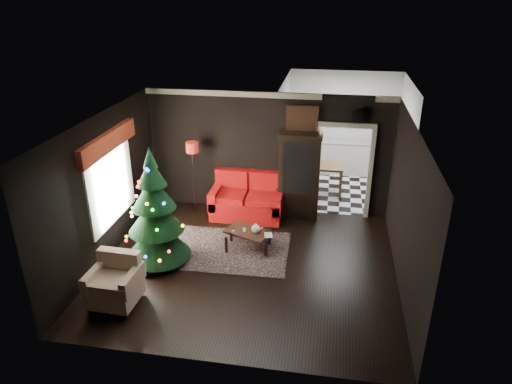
% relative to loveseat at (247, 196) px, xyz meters
% --- Properties ---
extents(floor, '(5.50, 5.50, 0.00)m').
position_rel_loveseat_xyz_m(floor, '(0.40, -2.05, -0.50)').
color(floor, black).
rests_on(floor, ground).
extents(ceiling, '(5.50, 5.50, 0.00)m').
position_rel_loveseat_xyz_m(ceiling, '(0.40, -2.05, 2.30)').
color(ceiling, white).
rests_on(ceiling, ground).
extents(wall_back, '(5.50, 0.00, 5.50)m').
position_rel_loveseat_xyz_m(wall_back, '(0.40, 0.45, 0.90)').
color(wall_back, black).
rests_on(wall_back, ground).
extents(wall_front, '(5.50, 0.00, 5.50)m').
position_rel_loveseat_xyz_m(wall_front, '(0.40, -4.55, 0.90)').
color(wall_front, black).
rests_on(wall_front, ground).
extents(wall_left, '(0.00, 5.50, 5.50)m').
position_rel_loveseat_xyz_m(wall_left, '(-2.35, -2.05, 0.90)').
color(wall_left, black).
rests_on(wall_left, ground).
extents(wall_right, '(0.00, 5.50, 5.50)m').
position_rel_loveseat_xyz_m(wall_right, '(3.15, -2.05, 0.90)').
color(wall_right, black).
rests_on(wall_right, ground).
extents(doorway, '(1.10, 0.10, 2.10)m').
position_rel_loveseat_xyz_m(doorway, '(2.10, 0.45, 0.55)').
color(doorway, beige).
rests_on(doorway, ground).
extents(left_window, '(0.05, 1.60, 1.40)m').
position_rel_loveseat_xyz_m(left_window, '(-2.31, -1.85, 0.95)').
color(left_window, white).
rests_on(left_window, wall_left).
extents(valance, '(0.12, 2.10, 0.35)m').
position_rel_loveseat_xyz_m(valance, '(-2.23, -1.85, 1.77)').
color(valance, maroon).
rests_on(valance, wall_left).
extents(kitchen_floor, '(3.00, 3.00, 0.00)m').
position_rel_loveseat_xyz_m(kitchen_floor, '(2.10, 1.95, -0.50)').
color(kitchen_floor, white).
rests_on(kitchen_floor, ground).
extents(kitchen_window, '(0.70, 0.06, 0.70)m').
position_rel_loveseat_xyz_m(kitchen_window, '(2.10, 3.40, 1.20)').
color(kitchen_window, white).
rests_on(kitchen_window, ground).
extents(rug, '(2.41, 1.78, 0.01)m').
position_rel_loveseat_xyz_m(rug, '(-0.08, -1.54, -0.49)').
color(rug, '#48323F').
rests_on(rug, ground).
extents(loveseat, '(1.70, 0.90, 1.00)m').
position_rel_loveseat_xyz_m(loveseat, '(0.00, 0.00, 0.00)').
color(loveseat, '#980E06').
rests_on(loveseat, ground).
extents(curio_cabinet, '(0.90, 0.45, 1.90)m').
position_rel_loveseat_xyz_m(curio_cabinet, '(1.15, 0.22, 0.45)').
color(curio_cabinet, black).
rests_on(curio_cabinet, ground).
extents(floor_lamp, '(0.37, 0.37, 1.76)m').
position_rel_loveseat_xyz_m(floor_lamp, '(-1.24, 0.03, 0.33)').
color(floor_lamp, black).
rests_on(floor_lamp, ground).
extents(christmas_tree, '(1.61, 1.61, 2.37)m').
position_rel_loveseat_xyz_m(christmas_tree, '(-1.34, -2.12, 0.55)').
color(christmas_tree, black).
rests_on(christmas_tree, ground).
extents(armchair, '(0.81, 0.81, 0.79)m').
position_rel_loveseat_xyz_m(armchair, '(-1.58, -3.51, -0.04)').
color(armchair, beige).
rests_on(armchair, ground).
extents(coffee_table, '(1.00, 0.80, 0.39)m').
position_rel_loveseat_xyz_m(coffee_table, '(0.29, -1.42, -0.29)').
color(coffee_table, '#321D13').
rests_on(coffee_table, rug).
extents(teapot, '(0.27, 0.27, 0.19)m').
position_rel_loveseat_xyz_m(teapot, '(0.45, -1.46, -0.00)').
color(teapot, '#E8EBC7').
rests_on(teapot, coffee_table).
extents(cup_a, '(0.08, 0.08, 0.05)m').
position_rel_loveseat_xyz_m(cup_a, '(0.01, -1.55, -0.07)').
color(cup_a, silver).
rests_on(cup_a, coffee_table).
extents(cup_b, '(0.09, 0.09, 0.06)m').
position_rel_loveseat_xyz_m(cup_b, '(0.21, -1.44, -0.07)').
color(cup_b, white).
rests_on(cup_b, coffee_table).
extents(book, '(0.15, 0.04, 0.21)m').
position_rel_loveseat_xyz_m(book, '(0.64, -1.55, 0.01)').
color(book, '#906A4F').
rests_on(book, coffee_table).
extents(wall_clock, '(0.32, 0.32, 0.06)m').
position_rel_loveseat_xyz_m(wall_clock, '(2.35, 0.40, 1.88)').
color(wall_clock, silver).
rests_on(wall_clock, wall_back).
extents(painting, '(0.62, 0.05, 0.52)m').
position_rel_loveseat_xyz_m(painting, '(1.15, 0.41, 1.75)').
color(painting, '#A37638').
rests_on(painting, wall_back).
extents(kitchen_counter, '(1.80, 0.60, 0.90)m').
position_rel_loveseat_xyz_m(kitchen_counter, '(2.10, 3.15, -0.05)').
color(kitchen_counter, white).
rests_on(kitchen_counter, ground).
extents(kitchen_table, '(0.70, 0.70, 0.75)m').
position_rel_loveseat_xyz_m(kitchen_table, '(1.80, 1.65, -0.12)').
color(kitchen_table, brown).
rests_on(kitchen_table, ground).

